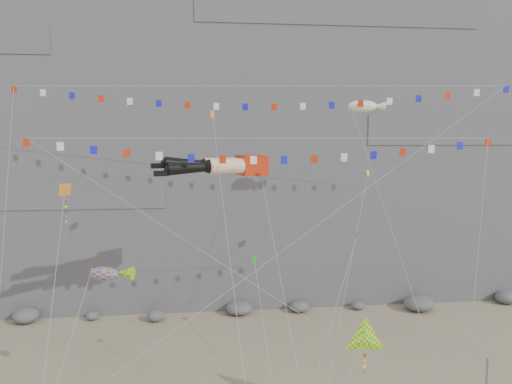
% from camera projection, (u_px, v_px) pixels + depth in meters
% --- Properties ---
extents(cliff, '(80.00, 28.00, 50.00)m').
position_uv_depth(cliff, '(228.00, 74.00, 61.03)').
color(cliff, slate).
rests_on(cliff, ground).
extents(talus_boulders, '(60.00, 3.00, 1.20)m').
position_uv_depth(talus_boulders, '(239.00, 308.00, 48.87)').
color(talus_boulders, slate).
rests_on(talus_boulders, ground).
extents(legs_kite, '(9.05, 16.26, 21.30)m').
position_uv_depth(legs_kite, '(222.00, 166.00, 35.58)').
color(legs_kite, '#BA270B').
rests_on(legs_kite, ground).
extents(flag_banner_upper, '(39.31, 17.08, 30.46)m').
position_uv_depth(flag_banner_upper, '(259.00, 86.00, 39.99)').
color(flag_banner_upper, '#BA270B').
rests_on(flag_banner_upper, ground).
extents(flag_banner_lower, '(31.38, 6.38, 21.45)m').
position_uv_depth(flag_banner_lower, '(269.00, 138.00, 33.59)').
color(flag_banner_lower, '#BA270B').
rests_on(flag_banner_lower, ground).
extents(harlequin_kite, '(1.79, 9.42, 16.14)m').
position_uv_depth(harlequin_kite, '(65.00, 191.00, 32.99)').
color(harlequin_kite, red).
rests_on(harlequin_kite, ground).
extents(fish_windsock, '(5.04, 4.85, 10.39)m').
position_uv_depth(fish_windsock, '(104.00, 274.00, 29.89)').
color(fish_windsock, orange).
rests_on(fish_windsock, ground).
extents(delta_kite, '(6.08, 4.28, 8.13)m').
position_uv_depth(delta_kite, '(365.00, 339.00, 29.20)').
color(delta_kite, yellow).
rests_on(delta_kite, ground).
extents(blimp_windsock, '(3.89, 13.74, 23.66)m').
position_uv_depth(blimp_windsock, '(363.00, 107.00, 40.75)').
color(blimp_windsock, '#FCF7CF').
rests_on(blimp_windsock, ground).
extents(small_kite_a, '(2.36, 12.77, 22.51)m').
position_uv_depth(small_kite_a, '(213.00, 120.00, 35.85)').
color(small_kite_a, '#FF9D15').
rests_on(small_kite_a, ground).
extents(small_kite_b, '(7.15, 10.35, 15.43)m').
position_uv_depth(small_kite_b, '(356.00, 238.00, 36.39)').
color(small_kite_b, purple).
rests_on(small_kite_b, ground).
extents(small_kite_c, '(1.30, 9.02, 12.62)m').
position_uv_depth(small_kite_c, '(255.00, 263.00, 31.98)').
color(small_kite_c, green).
rests_on(small_kite_c, ground).
extents(small_kite_d, '(8.54, 15.68, 22.22)m').
position_uv_depth(small_kite_d, '(367.00, 177.00, 40.55)').
color(small_kite_d, '#FFF515').
rests_on(small_kite_d, ground).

